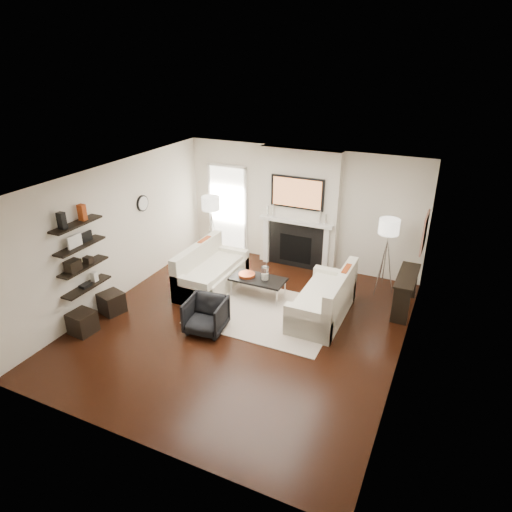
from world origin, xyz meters
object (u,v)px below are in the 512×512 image
at_px(lamp_left_shade, 211,203).
at_px(lamp_right_shade, 389,227).
at_px(coffee_table, 258,279).
at_px(armchair, 206,314).
at_px(loveseat_left_base, 212,279).
at_px(loveseat_right_base, 322,306).
at_px(ottoman_near, 112,303).

relative_size(lamp_left_shade, lamp_right_shade, 1.00).
distance_m(coffee_table, lamp_left_shade, 2.24).
bearing_deg(lamp_right_shade, armchair, -132.84).
height_order(loveseat_left_base, loveseat_right_base, same).
relative_size(coffee_table, ottoman_near, 2.75).
bearing_deg(ottoman_near, armchair, 6.17).
bearing_deg(ottoman_near, lamp_right_shade, 33.35).
bearing_deg(ottoman_near, loveseat_left_base, 52.89).
bearing_deg(lamp_left_shade, loveseat_right_base, -21.98).
xyz_separation_m(armchair, lamp_right_shade, (2.56, 2.76, 1.11)).
height_order(armchair, ottoman_near, armchair).
bearing_deg(loveseat_left_base, coffee_table, 2.94).
relative_size(loveseat_left_base, armchair, 2.63).
bearing_deg(loveseat_left_base, loveseat_right_base, -2.55).
height_order(loveseat_left_base, lamp_right_shade, lamp_right_shade).
height_order(loveseat_left_base, armchair, armchair).
bearing_deg(loveseat_right_base, loveseat_left_base, 177.45).
bearing_deg(loveseat_right_base, ottoman_near, -157.17).
bearing_deg(armchair, lamp_left_shade, 110.80).
relative_size(loveseat_right_base, lamp_left_shade, 4.50).
distance_m(lamp_right_shade, ottoman_near, 5.55).
distance_m(coffee_table, ottoman_near, 2.86).
relative_size(loveseat_right_base, armchair, 2.63).
bearing_deg(lamp_left_shade, armchair, -62.49).
xyz_separation_m(loveseat_right_base, coffee_table, (-1.39, 0.16, 0.19)).
relative_size(lamp_left_shade, ottoman_near, 1.00).
xyz_separation_m(loveseat_right_base, lamp_left_shade, (-3.06, 1.23, 1.24)).
height_order(loveseat_left_base, lamp_left_shade, lamp_left_shade).
bearing_deg(armchair, lamp_right_shade, 40.45).
relative_size(loveseat_right_base, ottoman_near, 4.50).
bearing_deg(loveseat_right_base, lamp_left_shade, 158.02).
distance_m(lamp_left_shade, ottoman_near, 3.11).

